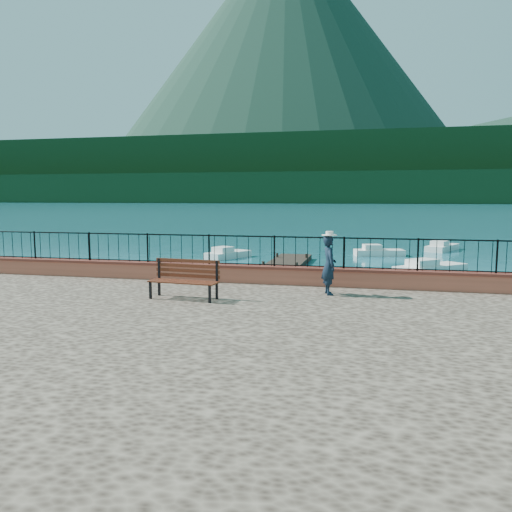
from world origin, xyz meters
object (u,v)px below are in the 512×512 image
at_px(person, 329,265).
at_px(boat_2, 431,265).
at_px(boat_0, 154,277).
at_px(boat_3, 228,252).
at_px(park_bench, 184,287).
at_px(boat_5, 442,245).
at_px(boat_4, 379,250).

distance_m(person, boat_2, 13.88).
relative_size(person, boat_0, 0.47).
height_order(boat_2, boat_3, same).
xyz_separation_m(park_bench, boat_2, (8.07, 14.66, -1.12)).
bearing_deg(boat_3, person, -128.18).
height_order(boat_0, boat_2, same).
bearing_deg(boat_0, boat_5, 20.26).
xyz_separation_m(boat_0, boat_4, (10.00, 14.17, 0.00)).
bearing_deg(boat_0, boat_4, 23.20).
height_order(person, boat_3, person).
xyz_separation_m(park_bench, boat_0, (-4.47, 7.72, -1.12)).
bearing_deg(park_bench, boat_5, 73.80).
xyz_separation_m(park_bench, boat_4, (5.53, 21.89, -1.12)).
relative_size(boat_0, boat_3, 1.12).
bearing_deg(boat_4, person, -108.74).
bearing_deg(boat_4, park_bench, -118.14).
height_order(park_bench, boat_4, park_bench).
height_order(person, boat_4, person).
relative_size(boat_0, boat_2, 0.84).
xyz_separation_m(boat_3, boat_5, (14.27, 7.95, 0.00)).
bearing_deg(boat_0, park_bench, -91.50).
bearing_deg(person, boat_4, -24.25).
height_order(boat_2, boat_5, same).
bearing_deg(boat_5, park_bench, -175.12).
bearing_deg(park_bench, boat_2, 66.03).
bearing_deg(person, boat_2, -37.41).
bearing_deg(park_bench, boat_3, 107.50).
distance_m(boat_2, boat_3, 12.75).
distance_m(park_bench, boat_5, 28.25).
height_order(boat_0, boat_5, same).
bearing_deg(boat_5, boat_4, 159.86).
bearing_deg(boat_3, boat_2, -80.48).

